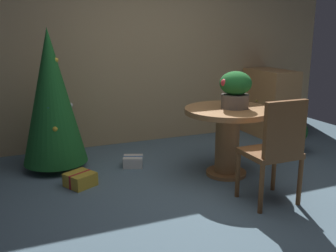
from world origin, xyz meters
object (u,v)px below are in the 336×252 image
object	(u,v)px
round_dining_table	(228,130)
gift_box_cream	(133,161)
gift_box_gold	(80,179)
flower_vase	(235,89)
wooden_chair_near	(276,147)
potted_plant	(295,136)
holiday_tree	(52,97)
wooden_cabinet	(269,103)

from	to	relation	value
round_dining_table	gift_box_cream	xyz separation A→B (m)	(-0.89, 0.66, -0.46)
gift_box_cream	gift_box_gold	xyz separation A→B (m)	(-0.69, -0.35, 0.01)
flower_vase	gift_box_gold	bearing A→B (deg)	169.03
wooden_chair_near	potted_plant	world-z (taller)	wooden_chair_near
flower_vase	gift_box_gold	distance (m)	1.90
holiday_tree	wooden_cabinet	world-z (taller)	holiday_tree
flower_vase	holiday_tree	world-z (taller)	holiday_tree
round_dining_table	gift_box_cream	distance (m)	1.19
gift_box_gold	round_dining_table	bearing A→B (deg)	-11.05
flower_vase	gift_box_cream	world-z (taller)	flower_vase
wooden_chair_near	wooden_cabinet	world-z (taller)	wooden_cabinet
potted_plant	gift_box_gold	bearing A→B (deg)	-179.98
wooden_chair_near	holiday_tree	world-z (taller)	holiday_tree
holiday_tree	round_dining_table	bearing A→B (deg)	-28.76
round_dining_table	gift_box_gold	distance (m)	1.67
gift_box_cream	gift_box_gold	distance (m)	0.77
holiday_tree	potted_plant	bearing A→B (deg)	-12.25
flower_vase	gift_box_cream	size ratio (longest dim) A/B	1.39
gift_box_gold	gift_box_cream	bearing A→B (deg)	26.86
round_dining_table	wooden_cabinet	world-z (taller)	wooden_cabinet
flower_vase	holiday_tree	xyz separation A→B (m)	(-1.80, 0.96, -0.12)
wooden_chair_near	holiday_tree	distance (m)	2.50
holiday_tree	potted_plant	size ratio (longest dim) A/B	3.57
wooden_chair_near	potted_plant	size ratio (longest dim) A/B	2.21
wooden_chair_near	holiday_tree	xyz separation A→B (m)	(-1.73, 1.78, 0.29)
wooden_chair_near	wooden_cabinet	bearing A→B (deg)	53.98
round_dining_table	potted_plant	bearing A→B (deg)	14.10
flower_vase	holiday_tree	bearing A→B (deg)	151.89
holiday_tree	gift_box_gold	distance (m)	1.02
gift_box_cream	potted_plant	size ratio (longest dim) A/B	0.63
round_dining_table	flower_vase	bearing A→B (deg)	-8.95
gift_box_gold	holiday_tree	bearing A→B (deg)	103.93
potted_plant	wooden_cabinet	bearing A→B (deg)	74.83
gift_box_cream	wooden_cabinet	bearing A→B (deg)	12.89
wooden_chair_near	holiday_tree	bearing A→B (deg)	134.31
flower_vase	wooden_cabinet	bearing A→B (deg)	40.70
round_dining_table	holiday_tree	distance (m)	2.00
round_dining_table	gift_box_cream	size ratio (longest dim) A/B	3.33
round_dining_table	wooden_cabinet	size ratio (longest dim) A/B	0.94
holiday_tree	gift_box_gold	world-z (taller)	holiday_tree
holiday_tree	gift_box_cream	distance (m)	1.19
holiday_tree	wooden_cabinet	xyz separation A→B (m)	(3.20, 0.24, -0.35)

